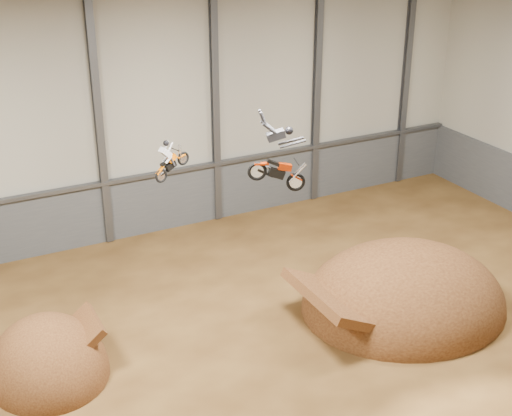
{
  "coord_description": "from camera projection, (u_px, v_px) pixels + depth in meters",
  "views": [
    {
      "loc": [
        -12.31,
        -20.84,
        18.01
      ],
      "look_at": [
        0.39,
        4.0,
        5.57
      ],
      "focal_mm": 50.0,
      "sensor_mm": 36.0,
      "label": 1
    }
  ],
  "objects": [
    {
      "name": "floor",
      "position": [
        292.0,
        368.0,
        29.4
      ],
      "size": [
        40.0,
        40.0,
        0.0
      ],
      "primitive_type": "plane",
      "color": "#442A12",
      "rests_on": "ground"
    },
    {
      "name": "back_wall",
      "position": [
        158.0,
        112.0,
        38.75
      ],
      "size": [
        40.0,
        0.1,
        14.0
      ],
      "primitive_type": "cube",
      "color": "#ACA998",
      "rests_on": "ground"
    },
    {
      "name": "ceiling",
      "position": [
        300.0,
        23.0,
        23.7
      ],
      "size": [
        40.0,
        40.0,
        0.0
      ],
      "primitive_type": "plane",
      "color": "black",
      "rests_on": "back_wall"
    },
    {
      "name": "lower_band_back",
      "position": [
        164.0,
        201.0,
        40.8
      ],
      "size": [
        39.8,
        0.18,
        3.5
      ],
      "primitive_type": "cube",
      "color": "#4B4E52",
      "rests_on": "ground"
    },
    {
      "name": "steel_rail",
      "position": [
        163.0,
        173.0,
        39.95
      ],
      "size": [
        39.8,
        0.35,
        0.2
      ],
      "primitive_type": "cube",
      "color": "#47494F",
      "rests_on": "lower_band_back"
    },
    {
      "name": "steel_column_2",
      "position": [
        99.0,
        121.0,
        37.2
      ],
      "size": [
        0.4,
        0.36,
        13.9
      ],
      "primitive_type": "cube",
      "color": "#47494F",
      "rests_on": "ground"
    },
    {
      "name": "steel_column_3",
      "position": [
        215.0,
        105.0,
        39.97
      ],
      "size": [
        0.4,
        0.36,
        13.9
      ],
      "primitive_type": "cube",
      "color": "#47494F",
      "rests_on": "ground"
    },
    {
      "name": "steel_column_4",
      "position": [
        317.0,
        92.0,
        42.74
      ],
      "size": [
        0.4,
        0.36,
        13.9
      ],
      "primitive_type": "cube",
      "color": "#47494F",
      "rests_on": "ground"
    },
    {
      "name": "steel_column_5",
      "position": [
        406.0,
        79.0,
        45.51
      ],
      "size": [
        0.4,
        0.36,
        13.9
      ],
      "primitive_type": "cube",
      "color": "#47494F",
      "rests_on": "ground"
    },
    {
      "name": "takeoff_ramp",
      "position": [
        49.0,
        373.0,
        29.07
      ],
      "size": [
        4.83,
        5.57,
        4.83
      ],
      "primitive_type": "ellipsoid",
      "color": "#3E210F",
      "rests_on": "ground"
    },
    {
      "name": "landing_ramp",
      "position": [
        403.0,
        306.0,
        33.79
      ],
      "size": [
        9.96,
        8.81,
        5.75
      ],
      "primitive_type": "ellipsoid",
      "color": "#3E210F",
      "rests_on": "ground"
    },
    {
      "name": "fmx_rider_a",
      "position": [
        174.0,
        154.0,
        29.89
      ],
      "size": [
        2.46,
        1.39,
        2.26
      ],
      "primitive_type": null,
      "rotation": [
        0.0,
        -0.37,
        0.31
      ],
      "color": "#EB6700"
    },
    {
      "name": "fmx_rider_b",
      "position": [
        274.0,
        153.0,
        27.13
      ],
      "size": [
        3.96,
        2.01,
        3.6
      ],
      "primitive_type": null,
      "rotation": [
        0.0,
        0.34,
        -0.3
      ],
      "color": "#BA2802"
    }
  ]
}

